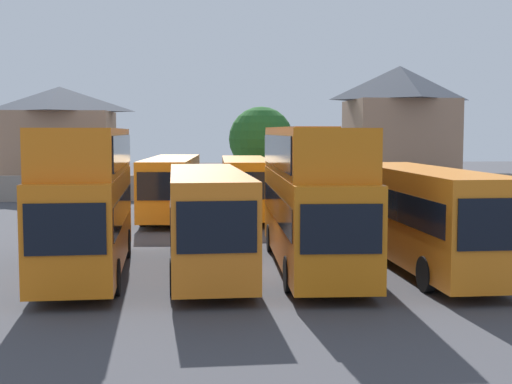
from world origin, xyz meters
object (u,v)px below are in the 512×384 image
house_terrace_left (61,139)px  bus_6 (245,184)px  bus_5 (172,184)px  bus_3 (312,190)px  bus_7 (299,166)px  tree_left_of_lot (261,139)px  bus_1 (87,193)px  bus_4 (424,212)px  bus_2 (207,215)px  house_terrace_centre (399,127)px

house_terrace_left → bus_6: bearing=-51.9°
bus_5 → bus_3: bearing=23.1°
bus_7 → tree_left_of_lot: tree_left_of_lot is taller
bus_1 → tree_left_of_lot: 29.81m
bus_3 → bus_4: (3.88, -0.60, -0.77)m
bus_2 → tree_left_of_lot: (4.42, 28.38, 2.30)m
bus_4 → bus_7: bus_7 is taller
bus_1 → bus_2: (4.05, 0.17, -0.80)m
bus_4 → house_terrace_left: (-18.64, 32.81, 2.24)m
house_terrace_centre → tree_left_of_lot: size_ratio=1.52×
bus_2 → bus_1: bearing=-89.6°
bus_7 → bus_2: bearing=-22.1°
bus_2 → bus_4: 7.59m
bus_4 → bus_5: bearing=-151.2°
bus_1 → bus_6: (6.39, 15.66, -0.88)m
bus_5 → bus_6: (4.12, -0.16, -0.03)m
bus_3 → bus_4: size_ratio=1.05×
bus_2 → house_terrace_left: (-11.06, 32.57, 2.27)m
bus_2 → house_terrace_centre: 37.05m
house_terrace_centre → bus_6: bearing=-128.3°
bus_4 → bus_5: (-9.37, 15.90, -0.08)m
house_terrace_left → house_terrace_centre: (27.34, 0.56, 0.96)m
bus_7 → bus_5: bearing=-91.2°
bus_2 → tree_left_of_lot: size_ratio=1.68×
bus_4 → bus_7: bearing=-174.3°
bus_4 → bus_1: bearing=-92.0°
bus_6 → house_terrace_centre: (13.94, 17.63, 3.31)m
house_terrace_left → tree_left_of_lot: house_terrace_left is taller
bus_1 → bus_2: 4.13m
house_terrace_left → bus_3: bearing=-65.4°
bus_1 → bus_5: 16.01m
bus_1 → house_terrace_left: house_terrace_left is taller
bus_6 → house_terrace_left: 21.83m
bus_1 → house_terrace_left: (-7.01, 32.73, 1.47)m
bus_6 → tree_left_of_lot: size_ratio=1.58×
bus_1 → bus_3: same height
tree_left_of_lot → bus_1: bearing=-106.5°
bus_5 → bus_7: bearing=95.2°
bus_1 → bus_2: bearing=89.7°
house_terrace_centre → bus_7: bearing=-122.0°
bus_7 → house_terrace_centre: house_terrace_centre is taller
house_terrace_centre → tree_left_of_lot: house_terrace_centre is taller
bus_6 → house_terrace_centre: bearing=143.2°
bus_1 → bus_7: 18.67m
bus_3 → bus_7: (1.80, 15.53, 0.09)m
bus_2 → house_terrace_left: 34.47m
bus_7 → house_terrace_centre: (10.78, 17.25, 2.34)m
house_terrace_left → tree_left_of_lot: bearing=-15.1°
bus_7 → house_terrace_left: 23.55m
bus_3 → tree_left_of_lot: 28.08m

